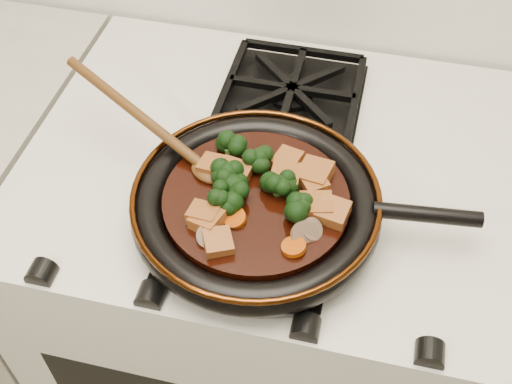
# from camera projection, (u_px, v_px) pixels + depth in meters

# --- Properties ---
(stove) EXTENTS (0.76, 0.60, 0.90)m
(stove) POSITION_uv_depth(u_px,v_px,m) (269.00, 309.00, 1.32)
(stove) COLOR beige
(stove) RESTS_ON ground
(burner_grate_front) EXTENTS (0.23, 0.23, 0.03)m
(burner_grate_front) POSITION_uv_depth(u_px,v_px,m) (253.00, 222.00, 0.88)
(burner_grate_front) COLOR black
(burner_grate_front) RESTS_ON stove
(burner_grate_back) EXTENTS (0.23, 0.23, 0.03)m
(burner_grate_back) POSITION_uv_depth(u_px,v_px,m) (292.00, 93.00, 1.06)
(burner_grate_back) COLOR black
(burner_grate_back) RESTS_ON stove
(skillet) EXTENTS (0.46, 0.34, 0.05)m
(skillet) POSITION_uv_depth(u_px,v_px,m) (258.00, 205.00, 0.86)
(skillet) COLOR black
(skillet) RESTS_ON burner_grate_front
(braising_sauce) EXTENTS (0.25, 0.25, 0.02)m
(braising_sauce) POSITION_uv_depth(u_px,v_px,m) (256.00, 202.00, 0.86)
(braising_sauce) COLOR black
(braising_sauce) RESTS_ON skillet
(tofu_cube_0) EXTENTS (0.05, 0.05, 0.02)m
(tofu_cube_0) POSITION_uv_depth(u_px,v_px,m) (332.00, 213.00, 0.82)
(tofu_cube_0) COLOR brown
(tofu_cube_0) RESTS_ON braising_sauce
(tofu_cube_1) EXTENTS (0.05, 0.05, 0.02)m
(tofu_cube_1) POSITION_uv_depth(u_px,v_px,m) (288.00, 161.00, 0.89)
(tofu_cube_1) COLOR brown
(tofu_cube_1) RESTS_ON braising_sauce
(tofu_cube_2) EXTENTS (0.05, 0.05, 0.02)m
(tofu_cube_2) POSITION_uv_depth(u_px,v_px,m) (218.00, 243.00, 0.79)
(tofu_cube_2) COLOR brown
(tofu_cube_2) RESTS_ON braising_sauce
(tofu_cube_3) EXTENTS (0.05, 0.05, 0.03)m
(tofu_cube_3) POSITION_uv_depth(u_px,v_px,m) (316.00, 207.00, 0.83)
(tofu_cube_3) COLOR brown
(tofu_cube_3) RESTS_ON braising_sauce
(tofu_cube_4) EXTENTS (0.05, 0.05, 0.03)m
(tofu_cube_4) POSITION_uv_depth(u_px,v_px,m) (315.00, 175.00, 0.87)
(tofu_cube_4) COLOR brown
(tofu_cube_4) RESTS_ON braising_sauce
(tofu_cube_5) EXTENTS (0.05, 0.05, 0.03)m
(tofu_cube_5) POSITION_uv_depth(u_px,v_px,m) (207.00, 221.00, 0.82)
(tofu_cube_5) COLOR brown
(tofu_cube_5) RESTS_ON braising_sauce
(tofu_cube_6) EXTENTS (0.04, 0.05, 0.03)m
(tofu_cube_6) POSITION_uv_depth(u_px,v_px,m) (285.00, 177.00, 0.86)
(tofu_cube_6) COLOR brown
(tofu_cube_6) RESTS_ON braising_sauce
(tofu_cube_7) EXTENTS (0.05, 0.05, 0.03)m
(tofu_cube_7) POSITION_uv_depth(u_px,v_px,m) (234.00, 175.00, 0.87)
(tofu_cube_7) COLOR brown
(tofu_cube_7) RESTS_ON braising_sauce
(tofu_cube_8) EXTENTS (0.05, 0.05, 0.02)m
(tofu_cube_8) POSITION_uv_depth(u_px,v_px,m) (314.00, 184.00, 0.86)
(tofu_cube_8) COLOR brown
(tofu_cube_8) RESTS_ON braising_sauce
(tofu_cube_9) EXTENTS (0.04, 0.04, 0.03)m
(tofu_cube_9) POSITION_uv_depth(u_px,v_px,m) (204.00, 215.00, 0.82)
(tofu_cube_9) COLOR brown
(tofu_cube_9) RESTS_ON braising_sauce
(tofu_cube_10) EXTENTS (0.05, 0.04, 0.03)m
(tofu_cube_10) POSITION_uv_depth(u_px,v_px,m) (215.00, 168.00, 0.88)
(tofu_cube_10) COLOR brown
(tofu_cube_10) RESTS_ON braising_sauce
(broccoli_floret_0) EXTENTS (0.09, 0.08, 0.08)m
(broccoli_floret_0) POSITION_uv_depth(u_px,v_px,m) (261.00, 161.00, 0.88)
(broccoli_floret_0) COLOR black
(broccoli_floret_0) RESTS_ON braising_sauce
(broccoli_floret_1) EXTENTS (0.07, 0.07, 0.07)m
(broccoli_floret_1) POSITION_uv_depth(u_px,v_px,m) (229.00, 151.00, 0.89)
(broccoli_floret_1) COLOR black
(broccoli_floret_1) RESTS_ON braising_sauce
(broccoli_floret_2) EXTENTS (0.08, 0.07, 0.06)m
(broccoli_floret_2) POSITION_uv_depth(u_px,v_px,m) (278.00, 189.00, 0.85)
(broccoli_floret_2) COLOR black
(broccoli_floret_2) RESTS_ON braising_sauce
(broccoli_floret_3) EXTENTS (0.07, 0.07, 0.06)m
(broccoli_floret_3) POSITION_uv_depth(u_px,v_px,m) (236.00, 188.00, 0.85)
(broccoli_floret_3) COLOR black
(broccoli_floret_3) RESTS_ON braising_sauce
(broccoli_floret_4) EXTENTS (0.08, 0.08, 0.07)m
(broccoli_floret_4) POSITION_uv_depth(u_px,v_px,m) (299.00, 209.00, 0.82)
(broccoli_floret_4) COLOR black
(broccoli_floret_4) RESTS_ON braising_sauce
(broccoli_floret_5) EXTENTS (0.09, 0.09, 0.07)m
(broccoli_floret_5) POSITION_uv_depth(u_px,v_px,m) (227.00, 199.00, 0.83)
(broccoli_floret_5) COLOR black
(broccoli_floret_5) RESTS_ON braising_sauce
(broccoli_floret_6) EXTENTS (0.09, 0.08, 0.07)m
(broccoli_floret_6) POSITION_uv_depth(u_px,v_px,m) (228.00, 175.00, 0.86)
(broccoli_floret_6) COLOR black
(broccoli_floret_6) RESTS_ON braising_sauce
(carrot_coin_0) EXTENTS (0.03, 0.03, 0.02)m
(carrot_coin_0) POSITION_uv_depth(u_px,v_px,m) (305.00, 167.00, 0.88)
(carrot_coin_0) COLOR #A13D04
(carrot_coin_0) RESTS_ON braising_sauce
(carrot_coin_1) EXTENTS (0.03, 0.03, 0.02)m
(carrot_coin_1) POSITION_uv_depth(u_px,v_px,m) (289.00, 163.00, 0.89)
(carrot_coin_1) COLOR #A13D04
(carrot_coin_1) RESTS_ON braising_sauce
(carrot_coin_2) EXTENTS (0.03, 0.03, 0.02)m
(carrot_coin_2) POSITION_uv_depth(u_px,v_px,m) (200.00, 211.00, 0.83)
(carrot_coin_2) COLOR #A13D04
(carrot_coin_2) RESTS_ON braising_sauce
(carrot_coin_3) EXTENTS (0.03, 0.03, 0.01)m
(carrot_coin_3) POSITION_uv_depth(u_px,v_px,m) (216.00, 175.00, 0.87)
(carrot_coin_3) COLOR #A13D04
(carrot_coin_3) RESTS_ON braising_sauce
(carrot_coin_4) EXTENTS (0.03, 0.03, 0.02)m
(carrot_coin_4) POSITION_uv_depth(u_px,v_px,m) (235.00, 218.00, 0.82)
(carrot_coin_4) COLOR #A13D04
(carrot_coin_4) RESTS_ON braising_sauce
(carrot_coin_5) EXTENTS (0.03, 0.03, 0.01)m
(carrot_coin_5) POSITION_uv_depth(u_px,v_px,m) (294.00, 247.00, 0.79)
(carrot_coin_5) COLOR #A13D04
(carrot_coin_5) RESTS_ON braising_sauce
(mushroom_slice_0) EXTENTS (0.04, 0.04, 0.02)m
(mushroom_slice_0) POSITION_uv_depth(u_px,v_px,m) (209.00, 236.00, 0.80)
(mushroom_slice_0) COLOR brown
(mushroom_slice_0) RESTS_ON braising_sauce
(mushroom_slice_1) EXTENTS (0.05, 0.04, 0.03)m
(mushroom_slice_1) POSITION_uv_depth(u_px,v_px,m) (305.00, 235.00, 0.80)
(mushroom_slice_1) COLOR brown
(mushroom_slice_1) RESTS_ON braising_sauce
(mushroom_slice_2) EXTENTS (0.04, 0.04, 0.02)m
(mushroom_slice_2) POSITION_uv_depth(u_px,v_px,m) (311.00, 229.00, 0.81)
(mushroom_slice_2) COLOR brown
(mushroom_slice_2) RESTS_ON braising_sauce
(wooden_spoon) EXTENTS (0.17, 0.10, 0.27)m
(wooden_spoon) POSITION_uv_depth(u_px,v_px,m) (165.00, 136.00, 0.90)
(wooden_spoon) COLOR #4E2E10
(wooden_spoon) RESTS_ON braising_sauce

